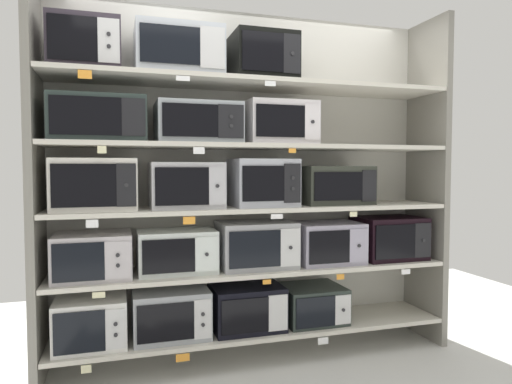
# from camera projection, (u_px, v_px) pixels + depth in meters

# --- Properties ---
(back_panel) EXTENTS (3.00, 0.04, 2.52)m
(back_panel) POSITION_uv_depth(u_px,v_px,m) (246.00, 181.00, 3.50)
(back_panel) COLOR beige
(back_panel) RESTS_ON ground
(upright_left) EXTENTS (0.05, 0.49, 2.52)m
(upright_left) POSITION_uv_depth(u_px,v_px,m) (35.00, 184.00, 2.83)
(upright_left) COLOR gray
(upright_left) RESTS_ON ground
(upright_right) EXTENTS (0.05, 0.49, 2.52)m
(upright_right) POSITION_uv_depth(u_px,v_px,m) (427.00, 181.00, 3.66)
(upright_right) COLOR gray
(upright_right) RESTS_ON ground
(shelf_0) EXTENTS (2.80, 0.49, 0.03)m
(shelf_0) POSITION_uv_depth(u_px,v_px,m) (256.00, 329.00, 3.30)
(shelf_0) COLOR beige
(shelf_0) RESTS_ON ground
(microwave_0) EXTENTS (0.44, 0.44, 0.31)m
(microwave_0) POSITION_uv_depth(u_px,v_px,m) (91.00, 321.00, 2.97)
(microwave_0) COLOR silver
(microwave_0) RESTS_ON shelf_0
(microwave_1) EXTENTS (0.50, 0.42, 0.32)m
(microwave_1) POSITION_uv_depth(u_px,v_px,m) (171.00, 312.00, 3.11)
(microwave_1) COLOR #999EA4
(microwave_1) RESTS_ON shelf_0
(microwave_2) EXTENTS (0.49, 0.41, 0.31)m
(microwave_2) POSITION_uv_depth(u_px,v_px,m) (246.00, 307.00, 3.27)
(microwave_2) COLOR black
(microwave_2) RESTS_ON shelf_0
(microwave_3) EXTENTS (0.45, 0.41, 0.26)m
(microwave_3) POSITION_uv_depth(u_px,v_px,m) (312.00, 304.00, 3.42)
(microwave_3) COLOR #28312C
(microwave_3) RESTS_ON shelf_0
(price_tag_0) EXTENTS (0.06, 0.00, 0.05)m
(price_tag_0) POSITION_uv_depth(u_px,v_px,m) (86.00, 369.00, 2.74)
(price_tag_0) COLOR beige
(price_tag_1) EXTENTS (0.09, 0.00, 0.05)m
(price_tag_1) POSITION_uv_depth(u_px,v_px,m) (183.00, 358.00, 2.90)
(price_tag_1) COLOR orange
(price_tag_2) EXTENTS (0.08, 0.00, 0.05)m
(price_tag_2) POSITION_uv_depth(u_px,v_px,m) (323.00, 341.00, 3.19)
(price_tag_2) COLOR white
(shelf_1) EXTENTS (2.80, 0.49, 0.03)m
(shelf_1) POSITION_uv_depth(u_px,v_px,m) (256.00, 269.00, 3.28)
(shelf_1) COLOR beige
(microwave_4) EXTENTS (0.48, 0.42, 0.29)m
(microwave_4) POSITION_uv_depth(u_px,v_px,m) (93.00, 255.00, 2.95)
(microwave_4) COLOR #BCB5B9
(microwave_4) RESTS_ON shelf_1
(microwave_5) EXTENTS (0.52, 0.35, 0.29)m
(microwave_5) POSITION_uv_depth(u_px,v_px,m) (177.00, 251.00, 3.10)
(microwave_5) COLOR silver
(microwave_5) RESTS_ON shelf_1
(microwave_6) EXTENTS (0.53, 0.39, 0.32)m
(microwave_6) POSITION_uv_depth(u_px,v_px,m) (257.00, 244.00, 3.27)
(microwave_6) COLOR #9E9FA3
(microwave_6) RESTS_ON shelf_1
(microwave_7) EXTENTS (0.49, 0.40, 0.30)m
(microwave_7) POSITION_uv_depth(u_px,v_px,m) (327.00, 242.00, 3.43)
(microwave_7) COLOR #9F9AAE
(microwave_7) RESTS_ON shelf_1
(microwave_8) EXTENTS (0.50, 0.39, 0.32)m
(microwave_8) POSITION_uv_depth(u_px,v_px,m) (389.00, 238.00, 3.58)
(microwave_8) COLOR black
(microwave_8) RESTS_ON shelf_1
(price_tag_3) EXTENTS (0.07, 0.00, 0.04)m
(price_tag_3) POSITION_uv_depth(u_px,v_px,m) (99.00, 295.00, 2.74)
(price_tag_3) COLOR beige
(price_tag_4) EXTENTS (0.06, 0.00, 0.03)m
(price_tag_4) POSITION_uv_depth(u_px,v_px,m) (268.00, 282.00, 3.04)
(price_tag_4) COLOR orange
(price_tag_5) EXTENTS (0.06, 0.00, 0.04)m
(price_tag_5) POSITION_uv_depth(u_px,v_px,m) (340.00, 277.00, 3.20)
(price_tag_5) COLOR orange
(price_tag_6) EXTENTS (0.07, 0.00, 0.04)m
(price_tag_6) POSITION_uv_depth(u_px,v_px,m) (406.00, 272.00, 3.35)
(price_tag_6) COLOR white
(shelf_2) EXTENTS (2.80, 0.49, 0.03)m
(shelf_2) POSITION_uv_depth(u_px,v_px,m) (256.00, 208.00, 3.26)
(shelf_2) COLOR beige
(microwave_9) EXTENTS (0.52, 0.39, 0.33)m
(microwave_9) POSITION_uv_depth(u_px,v_px,m) (95.00, 184.00, 2.93)
(microwave_9) COLOR silver
(microwave_9) RESTS_ON shelf_2
(microwave_10) EXTENTS (0.48, 0.38, 0.31)m
(microwave_10) POSITION_uv_depth(u_px,v_px,m) (186.00, 185.00, 3.10)
(microwave_10) COLOR #BAB9BE
(microwave_10) RESTS_ON shelf_2
(microwave_11) EXTENTS (0.44, 0.41, 0.33)m
(microwave_11) POSITION_uv_depth(u_px,v_px,m) (263.00, 183.00, 3.26)
(microwave_11) COLOR #B2B6C2
(microwave_11) RESTS_ON shelf_2
(microwave_12) EXTENTS (0.52, 0.35, 0.28)m
(microwave_12) POSITION_uv_depth(u_px,v_px,m) (334.00, 185.00, 3.42)
(microwave_12) COLOR #31342B
(microwave_12) RESTS_ON shelf_2
(price_tag_7) EXTENTS (0.07, 0.00, 0.05)m
(price_tag_7) POSITION_uv_depth(u_px,v_px,m) (92.00, 224.00, 2.71)
(price_tag_7) COLOR white
(price_tag_8) EXTENTS (0.08, 0.00, 0.05)m
(price_tag_8) POSITION_uv_depth(u_px,v_px,m) (189.00, 220.00, 2.87)
(price_tag_8) COLOR orange
(price_tag_9) EXTENTS (0.08, 0.00, 0.03)m
(price_tag_9) POSITION_uv_depth(u_px,v_px,m) (277.00, 216.00, 3.04)
(price_tag_9) COLOR white
(price_tag_10) EXTENTS (0.06, 0.00, 0.04)m
(price_tag_10) POSITION_uv_depth(u_px,v_px,m) (353.00, 214.00, 3.21)
(price_tag_10) COLOR beige
(shelf_3) EXTENTS (2.80, 0.49, 0.03)m
(shelf_3) POSITION_uv_depth(u_px,v_px,m) (256.00, 147.00, 3.23)
(shelf_3) COLOR beige
(microwave_13) EXTENTS (0.58, 0.43, 0.29)m
(microwave_13) POSITION_uv_depth(u_px,v_px,m) (99.00, 120.00, 2.92)
(microwave_13) COLOR #273330
(microwave_13) RESTS_ON shelf_3
(microwave_14) EXTENTS (0.56, 0.43, 0.27)m
(microwave_14) POSITION_uv_depth(u_px,v_px,m) (198.00, 124.00, 3.10)
(microwave_14) COLOR #979FA5
(microwave_14) RESTS_ON shelf_3
(microwave_15) EXTENTS (0.49, 0.35, 0.31)m
(microwave_15) POSITION_uv_depth(u_px,v_px,m) (280.00, 123.00, 3.27)
(microwave_15) COLOR silver
(microwave_15) RESTS_ON shelf_3
(price_tag_11) EXTENTS (0.05, 0.00, 0.04)m
(price_tag_11) POSITION_uv_depth(u_px,v_px,m) (102.00, 150.00, 2.70)
(price_tag_11) COLOR beige
(price_tag_12) EXTENTS (0.07, 0.00, 0.04)m
(price_tag_12) POSITION_uv_depth(u_px,v_px,m) (199.00, 151.00, 2.87)
(price_tag_12) COLOR white
(price_tag_13) EXTENTS (0.05, 0.00, 0.03)m
(price_tag_13) POSITION_uv_depth(u_px,v_px,m) (292.00, 151.00, 3.05)
(price_tag_13) COLOR orange
(shelf_4) EXTENTS (2.80, 0.49, 0.03)m
(shelf_4) POSITION_uv_depth(u_px,v_px,m) (256.00, 84.00, 3.21)
(shelf_4) COLOR beige
(microwave_16) EXTENTS (0.43, 0.35, 0.33)m
(microwave_16) POSITION_uv_depth(u_px,v_px,m) (85.00, 46.00, 2.87)
(microwave_16) COLOR #302932
(microwave_16) RESTS_ON shelf_4
(microwave_17) EXTENTS (0.56, 0.40, 0.33)m
(microwave_17) POSITION_uv_depth(u_px,v_px,m) (178.00, 53.00, 3.04)
(microwave_17) COLOR #B4BBC3
(microwave_17) RESTS_ON shelf_4
(microwave_18) EXTENTS (0.43, 0.42, 0.32)m
(microwave_18) POSITION_uv_depth(u_px,v_px,m) (262.00, 59.00, 3.21)
(microwave_18) COLOR black
(microwave_18) RESTS_ON shelf_4
(price_tag_14) EXTENTS (0.08, 0.00, 0.05)m
(price_tag_14) POSITION_uv_depth(u_px,v_px,m) (85.00, 74.00, 2.65)
(price_tag_14) COLOR orange
(price_tag_15) EXTENTS (0.09, 0.00, 0.03)m
(price_tag_15) POSITION_uv_depth(u_px,v_px,m) (183.00, 78.00, 2.82)
(price_tag_15) COLOR white
(price_tag_16) EXTENTS (0.07, 0.00, 0.03)m
(price_tag_16) POSITION_uv_depth(u_px,v_px,m) (270.00, 83.00, 2.98)
(price_tag_16) COLOR white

